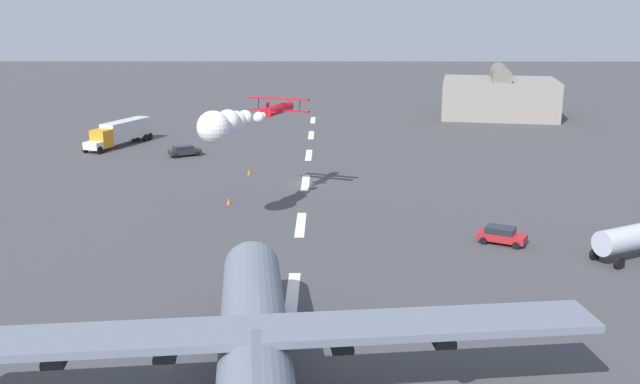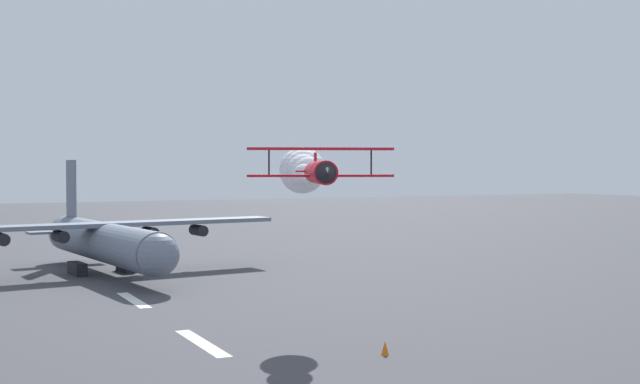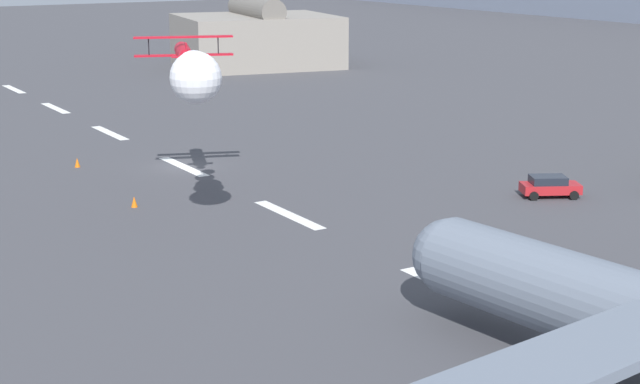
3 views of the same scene
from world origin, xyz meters
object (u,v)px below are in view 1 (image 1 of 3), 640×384
Objects in this scene: cargo_transport_plane at (255,350)px; traffic_cone_near at (249,172)px; semi_truck_orange at (121,132)px; stunt_biplane_red at (234,121)px; traffic_cone_far at (229,201)px; airport_staff_sedan at (502,235)px; followme_car_yellow at (184,151)px.

cargo_transport_plane is 45.66× the size of traffic_cone_near.
semi_truck_orange is (-73.13, -27.88, -1.12)m from cargo_transport_plane.
stunt_biplane_red is 23.63× the size of traffic_cone_far.
airport_staff_sedan is at bearing 75.50° from stunt_biplane_red.
cargo_transport_plane is 1.93× the size of stunt_biplane_red.
airport_staff_sedan is (-26.38, 19.11, -2.43)m from cargo_transport_plane.
followme_car_yellow is (-64.90, -16.54, -2.42)m from cargo_transport_plane.
semi_truck_orange is 66.30m from airport_staff_sedan.
stunt_biplane_red is 11.68m from traffic_cone_far.
traffic_cone_near is at bearing 41.72° from followme_car_yellow.
traffic_cone_far is (-39.15, -6.73, -2.86)m from cargo_transport_plane.
semi_truck_orange is at bearing -159.13° from cargo_transport_plane.
stunt_biplane_red reaches higher than cargo_transport_plane.
cargo_transport_plane is 53.58m from traffic_cone_near.
stunt_biplane_red reaches higher than followme_car_yellow.
stunt_biplane_red is (-32.63, -5.05, 6.68)m from cargo_transport_plane.
traffic_cone_far is (14.01, -0.66, 0.00)m from traffic_cone_near.
semi_truck_orange is 14.08m from followme_car_yellow.
cargo_transport_plane is at bearing -35.92° from airport_staff_sedan.
cargo_transport_plane is 45.66× the size of traffic_cone_far.
semi_truck_orange reaches higher than traffic_cone_far.
followme_car_yellow is 6.36× the size of traffic_cone_far.
traffic_cone_near is at bearing 177.31° from traffic_cone_far.
airport_staff_sedan is at bearing 45.15° from semi_truck_orange.
followme_car_yellow is at bearing -159.14° from traffic_cone_far.
traffic_cone_near is at bearing -173.49° from cargo_transport_plane.
stunt_biplane_red is at bearing 19.59° from followme_car_yellow.
stunt_biplane_red is 4.00× the size of airport_staff_sedan.
followme_car_yellow is 52.48m from airport_staff_sedan.
stunt_biplane_red is 1.29× the size of semi_truck_orange.
cargo_transport_plane is at bearing 14.30° from followme_car_yellow.
cargo_transport_plane is at bearing 6.51° from traffic_cone_near.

